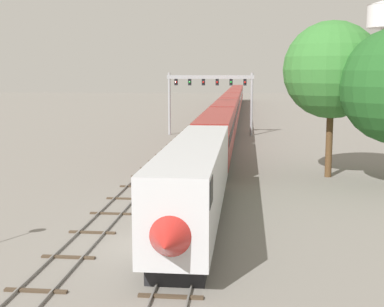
{
  "coord_description": "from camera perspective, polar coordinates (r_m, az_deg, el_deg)",
  "views": [
    {
      "loc": [
        4.88,
        -25.8,
        8.79
      ],
      "look_at": [
        1.0,
        12.0,
        3.0
      ],
      "focal_mm": 50.2,
      "sensor_mm": 36.0,
      "label": 1
    }
  ],
  "objects": [
    {
      "name": "track_main",
      "position": [
        86.29,
        3.92,
        2.85
      ],
      "size": [
        2.6,
        200.0,
        0.16
      ],
      "color": "slate",
      "rests_on": "ground"
    },
    {
      "name": "signal_gantry",
      "position": [
        75.03,
        1.95,
        6.82
      ],
      "size": [
        12.1,
        0.49,
        8.68
      ],
      "color": "#999BA0",
      "rests_on": "ground"
    },
    {
      "name": "passenger_train",
      "position": [
        94.88,
        4.12,
        4.91
      ],
      "size": [
        3.04,
        150.07,
        4.8
      ],
      "color": "silver",
      "rests_on": "ground"
    },
    {
      "name": "ground_plane",
      "position": [
        27.69,
        -4.67,
        -9.88
      ],
      "size": [
        400.0,
        400.0,
        0.0
      ],
      "primitive_type": "plane",
      "color": "gray"
    },
    {
      "name": "track_near",
      "position": [
        66.91,
        -1.39,
        1.17
      ],
      "size": [
        2.6,
        160.0,
        0.16
      ],
      "color": "slate",
      "rests_on": "ground"
    },
    {
      "name": "trackside_tree_mid",
      "position": [
        46.07,
        14.65,
        8.57
      ],
      "size": [
        8.02,
        8.02,
        12.97
      ],
      "color": "brown",
      "rests_on": "ground"
    }
  ]
}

